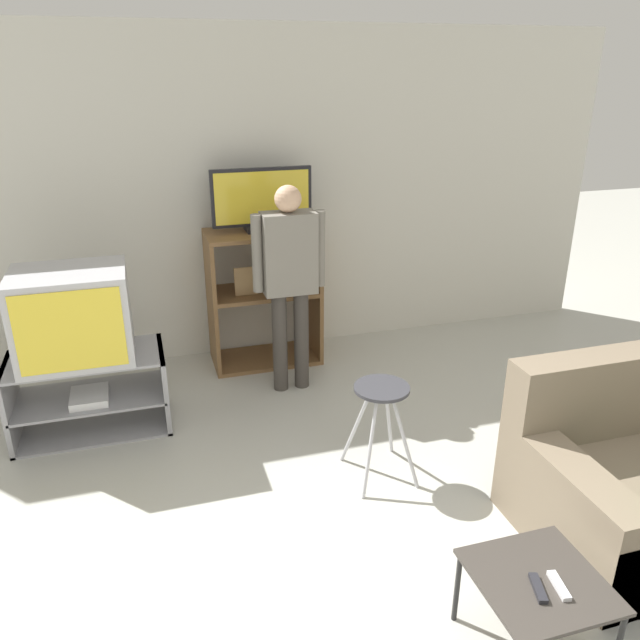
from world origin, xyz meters
The scene contains 10 objects.
wall_back centered at (0.00, 3.74, 1.30)m, with size 6.40×0.06×2.60m.
tv_stand centered at (-1.26, 2.71, 0.26)m, with size 1.00×0.51×0.54m.
television_main centered at (-1.28, 2.72, 0.83)m, with size 0.70×0.55×0.59m.
media_shelf centered at (0.08, 3.43, 0.56)m, with size 0.87×0.47×1.10m.
television_flat centered at (0.10, 3.45, 1.33)m, with size 0.78×0.20×0.48m.
folding_stool centered at (0.41, 1.69, 0.48)m, with size 0.36×0.41×0.60m.
snack_table centered at (0.56, 0.36, 0.35)m, with size 0.50×0.50×0.39m.
remote_control_black centered at (0.52, 0.31, 0.40)m, with size 0.04×0.14×0.02m, color #232328.
remote_control_white centered at (0.61, 0.30, 0.40)m, with size 0.04×0.14×0.02m, color silver.
person_standing_adult centered at (0.17, 2.90, 0.93)m, with size 0.53×0.20×1.54m.
Camera 1 is at (-0.84, -1.23, 2.30)m, focal length 35.00 mm.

